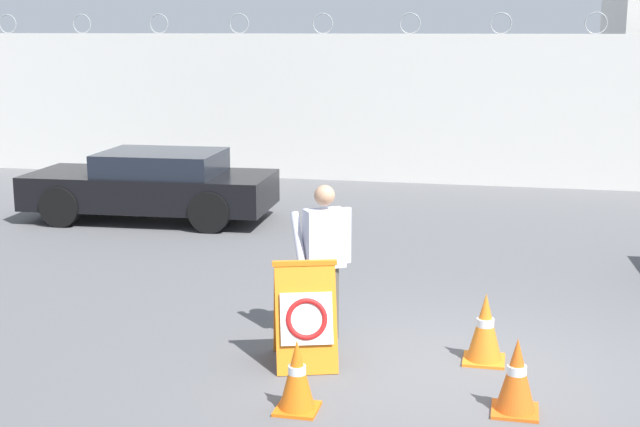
{
  "coord_description": "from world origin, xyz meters",
  "views": [
    {
      "loc": [
        0.45,
        -8.71,
        3.4
      ],
      "look_at": [
        -1.87,
        1.71,
        1.18
      ],
      "focal_mm": 50.0,
      "sensor_mm": 36.0,
      "label": 1
    }
  ],
  "objects_px": {
    "barricade_sign": "(305,313)",
    "traffic_cone_far": "(297,376)",
    "traffic_cone_mid": "(485,328)",
    "security_guard": "(324,255)",
    "parked_car_front_coupe": "(153,185)",
    "traffic_cone_near": "(516,376)"
  },
  "relations": [
    {
      "from": "barricade_sign",
      "to": "traffic_cone_far",
      "type": "height_order",
      "value": "barricade_sign"
    },
    {
      "from": "barricade_sign",
      "to": "traffic_cone_mid",
      "type": "bearing_deg",
      "value": -3.7
    },
    {
      "from": "traffic_cone_mid",
      "to": "traffic_cone_far",
      "type": "relative_size",
      "value": 1.09
    },
    {
      "from": "barricade_sign",
      "to": "traffic_cone_mid",
      "type": "height_order",
      "value": "barricade_sign"
    },
    {
      "from": "security_guard",
      "to": "barricade_sign",
      "type": "bearing_deg",
      "value": 54.16
    },
    {
      "from": "parked_car_front_coupe",
      "to": "barricade_sign",
      "type": "bearing_deg",
      "value": 121.79
    },
    {
      "from": "security_guard",
      "to": "parked_car_front_coupe",
      "type": "bearing_deg",
      "value": -85.04
    },
    {
      "from": "security_guard",
      "to": "traffic_cone_near",
      "type": "height_order",
      "value": "security_guard"
    },
    {
      "from": "traffic_cone_mid",
      "to": "parked_car_front_coupe",
      "type": "relative_size",
      "value": 0.17
    },
    {
      "from": "security_guard",
      "to": "traffic_cone_far",
      "type": "height_order",
      "value": "security_guard"
    },
    {
      "from": "barricade_sign",
      "to": "parked_car_front_coupe",
      "type": "xyz_separation_m",
      "value": [
        -4.34,
        6.32,
        0.1
      ]
    },
    {
      "from": "security_guard",
      "to": "traffic_cone_mid",
      "type": "xyz_separation_m",
      "value": [
        1.77,
        -0.3,
        -0.61
      ]
    },
    {
      "from": "traffic_cone_mid",
      "to": "security_guard",
      "type": "bearing_deg",
      "value": 170.51
    },
    {
      "from": "security_guard",
      "to": "traffic_cone_near",
      "type": "xyz_separation_m",
      "value": [
        2.09,
        -1.51,
        -0.63
      ]
    },
    {
      "from": "barricade_sign",
      "to": "security_guard",
      "type": "bearing_deg",
      "value": 69.14
    },
    {
      "from": "traffic_cone_mid",
      "to": "parked_car_front_coupe",
      "type": "xyz_separation_m",
      "value": [
        -6.14,
        5.85,
        0.28
      ]
    },
    {
      "from": "barricade_sign",
      "to": "traffic_cone_near",
      "type": "bearing_deg",
      "value": -37.65
    },
    {
      "from": "barricade_sign",
      "to": "parked_car_front_coupe",
      "type": "relative_size",
      "value": 0.25
    },
    {
      "from": "parked_car_front_coupe",
      "to": "traffic_cone_mid",
      "type": "bearing_deg",
      "value": 133.71
    },
    {
      "from": "traffic_cone_near",
      "to": "parked_car_front_coupe",
      "type": "height_order",
      "value": "parked_car_front_coupe"
    },
    {
      "from": "traffic_cone_near",
      "to": "traffic_cone_far",
      "type": "height_order",
      "value": "traffic_cone_near"
    },
    {
      "from": "traffic_cone_far",
      "to": "parked_car_front_coupe",
      "type": "bearing_deg",
      "value": 121.33
    }
  ]
}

